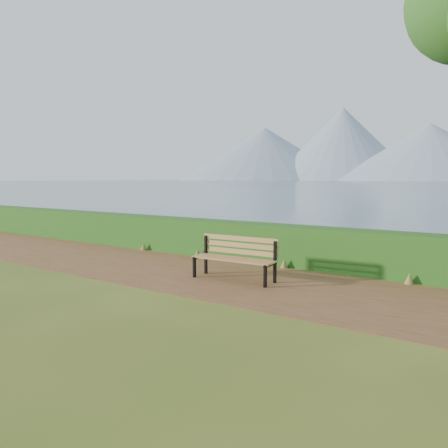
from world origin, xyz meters
The scene contains 4 objects.
ground centered at (0.00, 0.00, 0.00)m, with size 140.00×140.00×0.00m, color #3B5016.
path centered at (0.00, 0.30, 0.01)m, with size 40.00×3.40×0.01m, color #55361D.
hedge centered at (0.00, 2.60, 0.50)m, with size 32.00×0.85×1.00m, color #1C4213.
bench centered at (1.26, 0.37, 0.54)m, with size 1.90×0.64×0.94m.
Camera 1 is at (6.34, -7.53, 2.21)m, focal length 35.00 mm.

